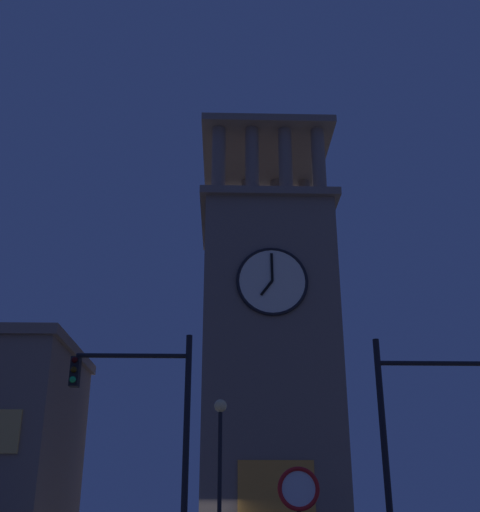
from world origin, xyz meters
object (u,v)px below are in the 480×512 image
object	(u,v)px
no_horn_sign	(299,502)
traffic_signal_mid	(437,423)
street_lamp	(220,452)
traffic_signal_near	(150,423)
clocktower	(268,361)

from	to	relation	value
no_horn_sign	traffic_signal_mid	bearing A→B (deg)	-139.73
street_lamp	no_horn_sign	bearing A→B (deg)	98.66
traffic_signal_near	no_horn_sign	bearing A→B (deg)	130.66
clocktower	no_horn_sign	size ratio (longest dim) A/B	8.31
clocktower	traffic_signal_mid	xyz separation A→B (m)	(-2.94, 15.58, -4.97)
clocktower	traffic_signal_near	world-z (taller)	clocktower
traffic_signal_near	traffic_signal_mid	world-z (taller)	traffic_signal_near
traffic_signal_near	traffic_signal_mid	bearing A→B (deg)	175.89
traffic_signal_near	street_lamp	xyz separation A→B (m)	(-1.71, -6.00, -0.19)
no_horn_sign	clocktower	bearing A→B (deg)	-92.58
traffic_signal_near	street_lamp	bearing A→B (deg)	-105.89
traffic_signal_near	street_lamp	world-z (taller)	traffic_signal_near
traffic_signal_near	traffic_signal_mid	distance (m)	6.99
traffic_signal_near	street_lamp	size ratio (longest dim) A/B	1.12
traffic_signal_mid	traffic_signal_near	bearing A→B (deg)	-4.11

